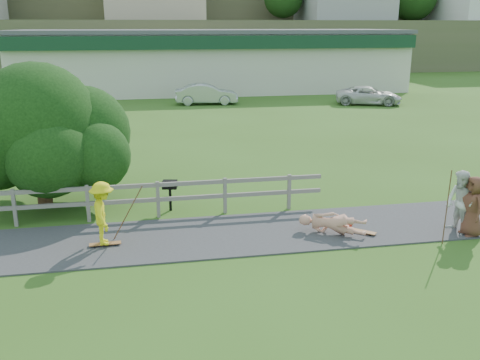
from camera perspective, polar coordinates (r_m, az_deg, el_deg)
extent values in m
plane|color=#355A19|center=(13.27, 0.72, -8.26)|extent=(260.00, 260.00, 0.00)
cube|color=#313133|center=(14.61, -0.46, -5.79)|extent=(34.00, 3.00, 0.04)
cube|color=slate|center=(16.32, -22.92, -2.76)|extent=(0.10, 0.10, 1.10)
cube|color=slate|center=(16.00, -15.91, -2.44)|extent=(0.10, 0.10, 1.10)
cube|color=slate|center=(15.92, -8.74, -2.07)|extent=(0.10, 0.10, 1.10)
cube|color=slate|center=(16.10, -1.61, -1.68)|extent=(0.10, 0.10, 1.10)
cube|color=slate|center=(16.52, 5.26, -1.27)|extent=(0.10, 0.10, 1.10)
cube|color=slate|center=(15.92, -17.83, -0.99)|extent=(15.00, 0.08, 0.12)
cube|color=slate|center=(16.05, -17.69, -2.52)|extent=(15.00, 0.08, 0.12)
cube|color=beige|center=(47.37, -3.03, 12.46)|extent=(32.00, 10.00, 4.80)
cube|color=#143923|center=(42.14, -2.07, 14.46)|extent=(32.00, 0.60, 1.00)
cube|color=#535358|center=(47.27, -3.07, 15.54)|extent=(32.50, 10.50, 0.30)
cube|color=#4E5733|center=(66.92, -8.95, 13.90)|extent=(220.00, 14.00, 6.00)
cube|color=#4E5733|center=(79.87, -9.43, 16.74)|extent=(220.00, 14.00, 13.00)
imported|color=yellow|center=(13.99, -14.39, -3.85)|extent=(0.73, 1.12, 1.64)
imported|color=tan|center=(14.71, 9.81, -4.60)|extent=(1.35, 1.75, 0.66)
imported|color=silver|center=(15.60, 22.44, -2.27)|extent=(0.77, 0.94, 1.76)
imported|color=brown|center=(15.59, 23.56, -2.60)|extent=(0.54, 0.82, 1.66)
imported|color=#B3B5BB|center=(38.76, -3.62, 9.13)|extent=(4.55, 1.92, 1.46)
imported|color=silver|center=(39.68, 13.55, 8.76)|extent=(5.06, 3.56, 1.28)
sphere|color=#B52C15|center=(15.29, 11.44, -4.68)|extent=(0.25, 0.25, 0.25)
cylinder|color=brown|center=(14.33, -11.92, -3.10)|extent=(0.03, 0.03, 1.68)
cylinder|color=brown|center=(14.69, 21.20, -2.77)|extent=(0.03, 0.03, 1.99)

